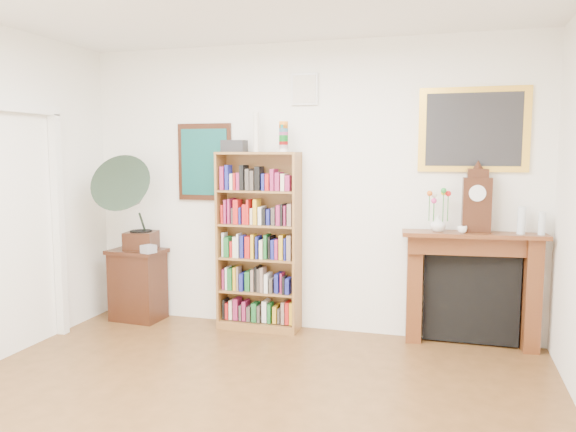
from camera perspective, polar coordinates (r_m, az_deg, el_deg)
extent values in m
cube|color=white|center=(5.49, 1.70, 2.84)|extent=(4.50, 0.01, 2.80)
cube|color=white|center=(5.77, -22.27, -0.97)|extent=(0.08, 0.08, 2.10)
cube|color=white|center=(5.38, -25.92, 9.90)|extent=(0.08, 1.02, 0.08)
cube|color=black|center=(5.82, -8.45, 5.44)|extent=(0.58, 0.03, 0.78)
cube|color=#11534F|center=(5.80, -8.53, 5.44)|extent=(0.50, 0.01, 0.67)
cube|color=white|center=(5.50, 1.69, 12.76)|extent=(0.26, 0.03, 0.30)
cube|color=silver|center=(5.48, 1.64, 12.78)|extent=(0.22, 0.01, 0.26)
cube|color=gold|center=(5.30, 18.31, 8.33)|extent=(0.95, 0.03, 0.75)
cube|color=#262628|center=(5.28, 18.32, 8.34)|extent=(0.82, 0.01, 0.65)
cube|color=brown|center=(5.66, -6.75, -2.43)|extent=(0.03, 0.28, 1.75)
cube|color=brown|center=(5.40, 0.92, -2.81)|extent=(0.03, 0.28, 1.75)
cube|color=brown|center=(5.45, -3.06, 6.39)|extent=(0.81, 0.29, 0.02)
cube|color=brown|center=(5.71, -2.95, -10.96)|extent=(0.81, 0.29, 0.08)
cube|color=brown|center=(5.64, -2.56, -2.42)|extent=(0.81, 0.03, 1.75)
cube|color=brown|center=(5.62, -2.97, -7.64)|extent=(0.76, 0.27, 0.02)
cube|color=brown|center=(5.55, -2.99, -4.31)|extent=(0.76, 0.27, 0.02)
cube|color=brown|center=(5.49, -3.01, -0.91)|extent=(0.76, 0.27, 0.02)
cube|color=brown|center=(5.46, -3.04, 2.54)|extent=(0.76, 0.27, 0.02)
cube|color=black|center=(6.12, -15.00, -6.74)|extent=(0.57, 0.43, 0.74)
cube|color=#532913|center=(5.35, 12.69, -7.12)|extent=(0.15, 0.20, 1.01)
cube|color=#532913|center=(5.40, 23.53, -7.40)|extent=(0.15, 0.20, 1.01)
cube|color=#532913|center=(5.27, 18.29, -2.83)|extent=(1.16, 0.29, 0.17)
cube|color=#532913|center=(5.22, 18.35, -1.81)|extent=(1.26, 0.41, 0.04)
cube|color=black|center=(5.43, 18.08, -8.00)|extent=(0.83, 0.09, 0.81)
cube|color=black|center=(6.06, -14.68, -2.40)|extent=(0.34, 0.34, 0.18)
cylinder|color=black|center=(6.04, -14.71, -1.49)|extent=(0.26, 0.26, 0.01)
cone|color=#2B3E30|center=(5.84, -15.74, 2.21)|extent=(0.70, 0.83, 0.77)
cube|color=#B6B7C4|center=(5.80, -13.99, -3.28)|extent=(0.16, 0.16, 0.08)
cube|color=black|center=(5.21, 18.61, 1.06)|extent=(0.25, 0.15, 0.48)
cylinder|color=white|center=(5.14, 18.69, 2.21)|extent=(0.14, 0.02, 0.14)
cube|color=black|center=(5.20, 18.72, 4.08)|extent=(0.18, 0.12, 0.09)
imported|color=white|center=(5.18, 15.00, -0.75)|extent=(0.17, 0.17, 0.14)
imported|color=white|center=(5.15, 17.29, -1.31)|extent=(0.08, 0.08, 0.07)
cylinder|color=silver|center=(5.25, 22.62, -0.41)|extent=(0.07, 0.07, 0.24)
cylinder|color=silver|center=(5.27, 24.39, -0.68)|extent=(0.06, 0.06, 0.20)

